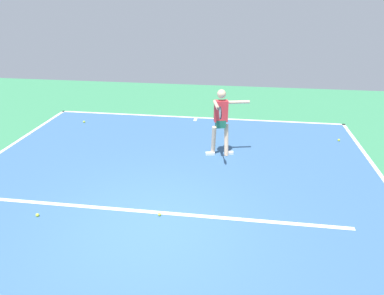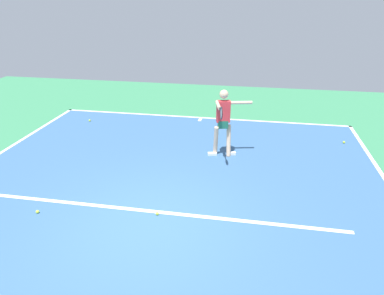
{
  "view_description": "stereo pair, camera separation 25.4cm",
  "coord_description": "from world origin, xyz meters",
  "px_view_note": "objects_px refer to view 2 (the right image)",
  "views": [
    {
      "loc": [
        -1.48,
        5.16,
        3.96
      ],
      "look_at": [
        -0.5,
        -1.66,
        0.9
      ],
      "focal_mm": 32.8,
      "sensor_mm": 36.0,
      "label": 1
    },
    {
      "loc": [
        -1.73,
        5.12,
        3.96
      ],
      "look_at": [
        -0.5,
        -1.66,
        0.9
      ],
      "focal_mm": 32.8,
      "sensor_mm": 36.0,
      "label": 2
    }
  ],
  "objects_px": {
    "tennis_ball_near_service_line": "(157,214)",
    "tennis_ball_by_sideline": "(90,120)",
    "tennis_player": "(223,119)",
    "tennis_ball_near_player": "(344,142)",
    "tennis_ball_centre_court": "(37,212)"
  },
  "relations": [
    {
      "from": "tennis_ball_near_service_line",
      "to": "tennis_ball_by_sideline",
      "type": "xyz_separation_m",
      "value": [
        3.66,
        -4.81,
        0.0
      ]
    },
    {
      "from": "tennis_ball_near_player",
      "to": "tennis_ball_near_service_line",
      "type": "height_order",
      "value": "same"
    },
    {
      "from": "tennis_ball_centre_court",
      "to": "tennis_ball_near_service_line",
      "type": "bearing_deg",
      "value": -171.24
    },
    {
      "from": "tennis_player",
      "to": "tennis_ball_centre_court",
      "type": "xyz_separation_m",
      "value": [
        3.29,
        3.29,
        -0.99
      ]
    },
    {
      "from": "tennis_ball_near_service_line",
      "to": "tennis_ball_by_sideline",
      "type": "relative_size",
      "value": 1.0
    },
    {
      "from": "tennis_player",
      "to": "tennis_ball_near_service_line",
      "type": "relative_size",
      "value": 26.91
    },
    {
      "from": "tennis_player",
      "to": "tennis_ball_near_player",
      "type": "xyz_separation_m",
      "value": [
        -3.35,
        -1.43,
        -0.99
      ]
    },
    {
      "from": "tennis_ball_near_player",
      "to": "tennis_ball_centre_court",
      "type": "distance_m",
      "value": 8.15
    },
    {
      "from": "tennis_ball_centre_court",
      "to": "tennis_ball_by_sideline",
      "type": "xyz_separation_m",
      "value": [
        1.34,
        -5.17,
        0.0
      ]
    },
    {
      "from": "tennis_ball_near_player",
      "to": "tennis_ball_by_sideline",
      "type": "xyz_separation_m",
      "value": [
        7.98,
        -0.45,
        0.0
      ]
    },
    {
      "from": "tennis_ball_centre_court",
      "to": "tennis_player",
      "type": "bearing_deg",
      "value": -134.98
    },
    {
      "from": "tennis_player",
      "to": "tennis_ball_near_service_line",
      "type": "height_order",
      "value": "tennis_player"
    },
    {
      "from": "tennis_player",
      "to": "tennis_ball_near_player",
      "type": "height_order",
      "value": "tennis_player"
    },
    {
      "from": "tennis_ball_near_service_line",
      "to": "tennis_ball_centre_court",
      "type": "bearing_deg",
      "value": 8.76
    },
    {
      "from": "tennis_ball_centre_court",
      "to": "tennis_ball_near_player",
      "type": "bearing_deg",
      "value": -144.59
    }
  ]
}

